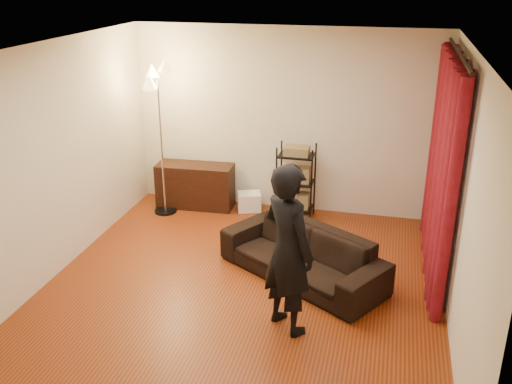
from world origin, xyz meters
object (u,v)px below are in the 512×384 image
(storage_boxes, at_px, (249,202))
(sofa, at_px, (302,254))
(floor_lamp, at_px, (161,141))
(wire_shelf, at_px, (296,182))
(media_cabinet, at_px, (195,186))
(person, at_px, (288,249))

(storage_boxes, bearing_deg, sofa, -57.91)
(floor_lamp, bearing_deg, wire_shelf, 8.23)
(sofa, relative_size, media_cabinet, 1.77)
(media_cabinet, distance_m, wire_shelf, 1.57)
(person, relative_size, storage_boxes, 5.18)
(floor_lamp, bearing_deg, storage_boxes, 16.30)
(media_cabinet, bearing_deg, sofa, -44.77)
(sofa, height_order, floor_lamp, floor_lamp)
(media_cabinet, relative_size, floor_lamp, 0.52)
(media_cabinet, height_order, wire_shelf, wire_shelf)
(storage_boxes, relative_size, floor_lamp, 0.15)
(sofa, xyz_separation_m, storage_boxes, (-1.11, 1.77, -0.16))
(person, height_order, floor_lamp, floor_lamp)
(sofa, bearing_deg, floor_lamp, -179.73)
(storage_boxes, distance_m, floor_lamp, 1.58)
(person, height_order, storage_boxes, person)
(media_cabinet, height_order, floor_lamp, floor_lamp)
(wire_shelf, bearing_deg, person, -61.87)
(wire_shelf, height_order, floor_lamp, floor_lamp)
(storage_boxes, bearing_deg, wire_shelf, -5.83)
(sofa, xyz_separation_m, floor_lamp, (-2.31, 1.41, 0.81))
(sofa, distance_m, wire_shelf, 1.75)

